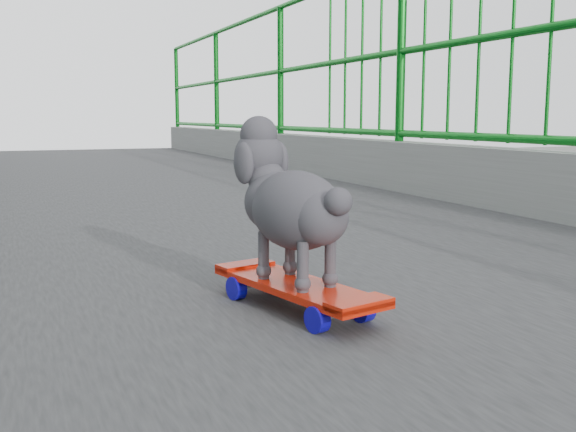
# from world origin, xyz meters

# --- Properties ---
(skateboard) EXTENTS (0.27, 0.53, 0.07)m
(skateboard) POSITION_xyz_m (-0.25, 3.77, 7.05)
(skateboard) COLOR red
(skateboard) RESTS_ON footbridge
(poodle) EXTENTS (0.24, 0.42, 0.35)m
(poodle) POSITION_xyz_m (-0.26, 3.80, 7.26)
(poodle) COLOR #2F2C31
(poodle) RESTS_ON skateboard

